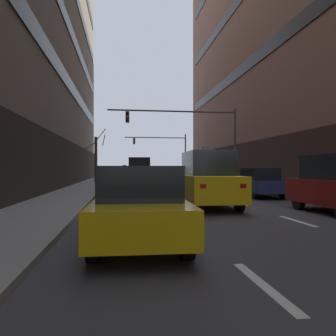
% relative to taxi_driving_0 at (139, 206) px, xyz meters
% --- Properties ---
extents(ground_plane, '(120.00, 120.00, 0.00)m').
position_rel_taxi_driving_0_xyz_m(ground_plane, '(3.18, 5.34, -0.80)').
color(ground_plane, '#38383D').
extents(sidewalk_left, '(2.92, 80.00, 0.14)m').
position_rel_taxi_driving_0_xyz_m(sidewalk_left, '(-3.20, 5.34, -0.73)').
color(sidewalk_left, gray).
rests_on(sidewalk_left, ground).
extents(lane_stripe_l1_s2, '(0.16, 2.00, 0.01)m').
position_rel_taxi_driving_0_xyz_m(lane_stripe_l1_s2, '(1.54, -2.66, -0.80)').
color(lane_stripe_l1_s2, silver).
rests_on(lane_stripe_l1_s2, ground).
extents(lane_stripe_l1_s3, '(0.16, 2.00, 0.01)m').
position_rel_taxi_driving_0_xyz_m(lane_stripe_l1_s3, '(1.54, 2.34, -0.80)').
color(lane_stripe_l1_s3, silver).
rests_on(lane_stripe_l1_s3, ground).
extents(lane_stripe_l1_s4, '(0.16, 2.00, 0.01)m').
position_rel_taxi_driving_0_xyz_m(lane_stripe_l1_s4, '(1.54, 7.34, -0.80)').
color(lane_stripe_l1_s4, silver).
rests_on(lane_stripe_l1_s4, ground).
extents(lane_stripe_l1_s5, '(0.16, 2.00, 0.01)m').
position_rel_taxi_driving_0_xyz_m(lane_stripe_l1_s5, '(1.54, 12.34, -0.80)').
color(lane_stripe_l1_s5, silver).
rests_on(lane_stripe_l1_s5, ground).
extents(lane_stripe_l1_s6, '(0.16, 2.00, 0.01)m').
position_rel_taxi_driving_0_xyz_m(lane_stripe_l1_s6, '(1.54, 17.34, -0.80)').
color(lane_stripe_l1_s6, silver).
rests_on(lane_stripe_l1_s6, ground).
extents(lane_stripe_l1_s7, '(0.16, 2.00, 0.01)m').
position_rel_taxi_driving_0_xyz_m(lane_stripe_l1_s7, '(1.54, 22.34, -0.80)').
color(lane_stripe_l1_s7, silver).
rests_on(lane_stripe_l1_s7, ground).
extents(lane_stripe_l1_s8, '(0.16, 2.00, 0.01)m').
position_rel_taxi_driving_0_xyz_m(lane_stripe_l1_s8, '(1.54, 27.34, -0.80)').
color(lane_stripe_l1_s8, silver).
rests_on(lane_stripe_l1_s8, ground).
extents(lane_stripe_l1_s9, '(0.16, 2.00, 0.01)m').
position_rel_taxi_driving_0_xyz_m(lane_stripe_l1_s9, '(1.54, 32.34, -0.80)').
color(lane_stripe_l1_s9, silver).
rests_on(lane_stripe_l1_s9, ground).
extents(lane_stripe_l1_s10, '(0.16, 2.00, 0.01)m').
position_rel_taxi_driving_0_xyz_m(lane_stripe_l1_s10, '(1.54, 37.34, -0.80)').
color(lane_stripe_l1_s10, silver).
rests_on(lane_stripe_l1_s10, ground).
extents(lane_stripe_l2_s3, '(0.16, 2.00, 0.01)m').
position_rel_taxi_driving_0_xyz_m(lane_stripe_l2_s3, '(4.82, 2.34, -0.80)').
color(lane_stripe_l2_s3, silver).
rests_on(lane_stripe_l2_s3, ground).
extents(lane_stripe_l2_s4, '(0.16, 2.00, 0.01)m').
position_rel_taxi_driving_0_xyz_m(lane_stripe_l2_s4, '(4.82, 7.34, -0.80)').
color(lane_stripe_l2_s4, silver).
rests_on(lane_stripe_l2_s4, ground).
extents(lane_stripe_l2_s5, '(0.16, 2.00, 0.01)m').
position_rel_taxi_driving_0_xyz_m(lane_stripe_l2_s5, '(4.82, 12.34, -0.80)').
color(lane_stripe_l2_s5, silver).
rests_on(lane_stripe_l2_s5, ground).
extents(lane_stripe_l2_s6, '(0.16, 2.00, 0.01)m').
position_rel_taxi_driving_0_xyz_m(lane_stripe_l2_s6, '(4.82, 17.34, -0.80)').
color(lane_stripe_l2_s6, silver).
rests_on(lane_stripe_l2_s6, ground).
extents(lane_stripe_l2_s7, '(0.16, 2.00, 0.01)m').
position_rel_taxi_driving_0_xyz_m(lane_stripe_l2_s7, '(4.82, 22.34, -0.80)').
color(lane_stripe_l2_s7, silver).
rests_on(lane_stripe_l2_s7, ground).
extents(lane_stripe_l2_s8, '(0.16, 2.00, 0.01)m').
position_rel_taxi_driving_0_xyz_m(lane_stripe_l2_s8, '(4.82, 27.34, -0.80)').
color(lane_stripe_l2_s8, silver).
rests_on(lane_stripe_l2_s8, ground).
extents(lane_stripe_l2_s9, '(0.16, 2.00, 0.01)m').
position_rel_taxi_driving_0_xyz_m(lane_stripe_l2_s9, '(4.82, 32.34, -0.80)').
color(lane_stripe_l2_s9, silver).
rests_on(lane_stripe_l2_s9, ground).
extents(lane_stripe_l2_s10, '(0.16, 2.00, 0.01)m').
position_rel_taxi_driving_0_xyz_m(lane_stripe_l2_s10, '(4.82, 37.34, -0.80)').
color(lane_stripe_l2_s10, silver).
rests_on(lane_stripe_l2_s10, ground).
extents(taxi_driving_0, '(1.93, 4.38, 1.80)m').
position_rel_taxi_driving_0_xyz_m(taxi_driving_0, '(0.00, 0.00, 0.00)').
color(taxi_driving_0, black).
rests_on(taxi_driving_0, ground).
extents(car_driving_1, '(1.82, 4.21, 1.57)m').
position_rel_taxi_driving_0_xyz_m(car_driving_1, '(3.33, 16.18, -0.03)').
color(car_driving_1, black).
rests_on(car_driving_1, ground).
extents(car_driving_2, '(1.83, 4.18, 1.55)m').
position_rel_taxi_driving_0_xyz_m(car_driving_2, '(3.27, 33.35, -0.04)').
color(car_driving_2, black).
rests_on(car_driving_2, ground).
extents(taxi_driving_3, '(2.03, 4.61, 1.90)m').
position_rel_taxi_driving_0_xyz_m(taxi_driving_3, '(-0.07, 32.18, 0.04)').
color(taxi_driving_3, black).
rests_on(taxi_driving_3, ground).
extents(car_driving_4, '(1.89, 4.35, 1.62)m').
position_rel_taxi_driving_0_xyz_m(car_driving_4, '(-0.22, 13.92, -0.01)').
color(car_driving_4, black).
rests_on(car_driving_4, ground).
extents(taxi_driving_5, '(2.09, 4.68, 2.43)m').
position_rel_taxi_driving_0_xyz_m(taxi_driving_5, '(3.03, 5.95, 0.31)').
color(taxi_driving_5, black).
rests_on(taxi_driving_5, ground).
extents(car_parked_2, '(1.81, 4.24, 1.58)m').
position_rel_taxi_driving_0_xyz_m(car_parked_2, '(7.05, 10.29, -0.02)').
color(car_parked_2, black).
rests_on(car_parked_2, ground).
extents(traffic_signal_0, '(10.02, 0.35, 6.12)m').
position_rel_taxi_driving_0_xyz_m(traffic_signal_0, '(5.32, 18.24, 3.73)').
color(traffic_signal_0, '#4C4C51').
rests_on(traffic_signal_0, sidewalk_right).
extents(traffic_signal_1, '(8.53, 0.34, 6.14)m').
position_rel_taxi_driving_0_xyz_m(traffic_signal_1, '(5.88, 38.87, 3.58)').
color(traffic_signal_1, '#4C4C51').
rests_on(traffic_signal_1, sidewalk_right).
extents(street_tree_0, '(2.29, 1.97, 5.38)m').
position_rel_taxi_driving_0_xyz_m(street_tree_0, '(-2.90, 26.62, 1.73)').
color(street_tree_0, '#4C3823').
rests_on(street_tree_0, sidewalk_left).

